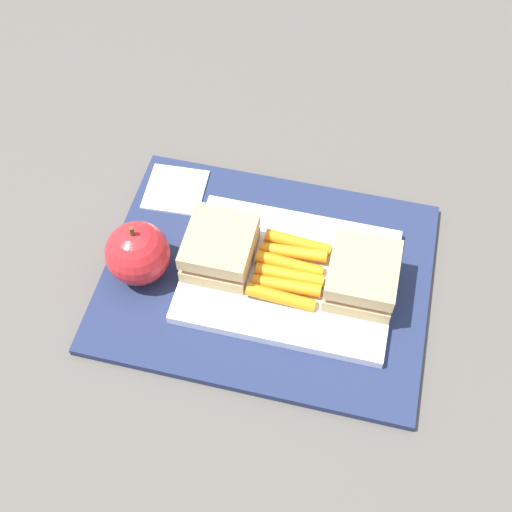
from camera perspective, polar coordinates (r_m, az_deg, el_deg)
name	(u,v)px	position (r m, az deg, el deg)	size (l,w,h in m)	color
ground_plane	(267,279)	(0.77, 0.91, -1.93)	(2.40, 2.40, 0.00)	#56514C
lunchbag_mat	(267,276)	(0.76, 0.92, -1.73)	(0.36, 0.28, 0.01)	navy
food_tray	(289,276)	(0.75, 2.79, -1.65)	(0.23, 0.17, 0.01)	white
sandwich_half_left	(362,276)	(0.72, 8.93, -1.67)	(0.07, 0.08, 0.04)	tan
sandwich_half_right	(220,248)	(0.74, -3.07, 0.69)	(0.07, 0.08, 0.04)	tan
carrot_sticks_bundle	(290,269)	(0.74, 2.86, -1.12)	(0.08, 0.09, 0.02)	orange
apple	(138,253)	(0.74, -9.95, 0.22)	(0.07, 0.07, 0.08)	red
paper_napkin	(176,190)	(0.83, -6.80, 5.58)	(0.07, 0.07, 0.00)	white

